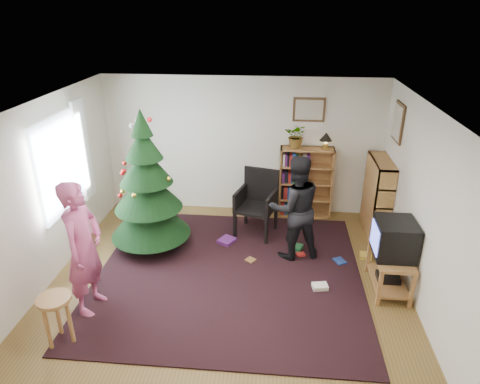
# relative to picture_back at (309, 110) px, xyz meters

# --- Properties ---
(floor) EXTENTS (5.00, 5.00, 0.00)m
(floor) POSITION_rel_picture_back_xyz_m (-1.15, -2.48, -1.95)
(floor) COLOR brown
(floor) RESTS_ON ground
(ceiling) EXTENTS (5.00, 5.00, 0.00)m
(ceiling) POSITION_rel_picture_back_xyz_m (-1.15, -2.48, 0.55)
(ceiling) COLOR white
(ceiling) RESTS_ON wall_back
(wall_back) EXTENTS (5.00, 0.02, 2.50)m
(wall_back) POSITION_rel_picture_back_xyz_m (-1.15, 0.02, -0.70)
(wall_back) COLOR silver
(wall_back) RESTS_ON floor
(wall_front) EXTENTS (5.00, 0.02, 2.50)m
(wall_front) POSITION_rel_picture_back_xyz_m (-1.15, -4.97, -0.70)
(wall_front) COLOR silver
(wall_front) RESTS_ON floor
(wall_left) EXTENTS (0.02, 5.00, 2.50)m
(wall_left) POSITION_rel_picture_back_xyz_m (-3.65, -2.48, -0.70)
(wall_left) COLOR silver
(wall_left) RESTS_ON floor
(wall_right) EXTENTS (0.02, 5.00, 2.50)m
(wall_right) POSITION_rel_picture_back_xyz_m (1.35, -2.48, -0.70)
(wall_right) COLOR silver
(wall_right) RESTS_ON floor
(rug) EXTENTS (3.80, 3.60, 0.02)m
(rug) POSITION_rel_picture_back_xyz_m (-1.15, -2.17, -1.94)
(rug) COLOR black
(rug) RESTS_ON floor
(window_pane) EXTENTS (0.04, 1.20, 1.40)m
(window_pane) POSITION_rel_picture_back_xyz_m (-3.62, -1.88, -0.45)
(window_pane) COLOR silver
(window_pane) RESTS_ON wall_left
(curtain) EXTENTS (0.06, 0.35, 1.60)m
(curtain) POSITION_rel_picture_back_xyz_m (-3.58, -1.18, -0.45)
(curtain) COLOR white
(curtain) RESTS_ON wall_left
(picture_back) EXTENTS (0.55, 0.03, 0.42)m
(picture_back) POSITION_rel_picture_back_xyz_m (0.00, 0.00, 0.00)
(picture_back) COLOR #4C3319
(picture_back) RESTS_ON wall_back
(picture_right) EXTENTS (0.03, 0.50, 0.60)m
(picture_right) POSITION_rel_picture_back_xyz_m (1.33, -0.73, 0.00)
(picture_right) COLOR #4C3319
(picture_right) RESTS_ON wall_right
(christmas_tree) EXTENTS (1.25, 1.25, 2.27)m
(christmas_tree) POSITION_rel_picture_back_xyz_m (-2.48, -1.52, -1.01)
(christmas_tree) COLOR #3F2816
(christmas_tree) RESTS_ON rug
(bookshelf_back) EXTENTS (0.95, 0.30, 1.30)m
(bookshelf_back) POSITION_rel_picture_back_xyz_m (0.01, -0.14, -1.29)
(bookshelf_back) COLOR olive
(bookshelf_back) RESTS_ON floor
(bookshelf_right) EXTENTS (0.30, 0.95, 1.30)m
(bookshelf_right) POSITION_rel_picture_back_xyz_m (1.19, -0.64, -1.29)
(bookshelf_right) COLOR olive
(bookshelf_right) RESTS_ON floor
(tv_stand) EXTENTS (0.47, 0.85, 0.55)m
(tv_stand) POSITION_rel_picture_back_xyz_m (1.07, -2.30, -1.63)
(tv_stand) COLOR olive
(tv_stand) RESTS_ON floor
(crt_tv) EXTENTS (0.52, 0.56, 0.49)m
(crt_tv) POSITION_rel_picture_back_xyz_m (1.07, -2.30, -1.16)
(crt_tv) COLOR black
(crt_tv) RESTS_ON tv_stand
(armchair) EXTENTS (0.75, 0.76, 1.11)m
(armchair) POSITION_rel_picture_back_xyz_m (-0.84, -0.83, -1.35)
(armchair) COLOR black
(armchair) RESTS_ON rug
(stool) EXTENTS (0.38, 0.38, 0.64)m
(stool) POSITION_rel_picture_back_xyz_m (-2.94, -3.71, -1.46)
(stool) COLOR olive
(stool) RESTS_ON floor
(person_standing) EXTENTS (0.48, 0.68, 1.77)m
(person_standing) POSITION_rel_picture_back_xyz_m (-2.83, -3.06, -1.06)
(person_standing) COLOR #B54877
(person_standing) RESTS_ON rug
(person_by_chair) EXTENTS (0.95, 0.83, 1.65)m
(person_by_chair) POSITION_rel_picture_back_xyz_m (-0.22, -1.58, -1.13)
(person_by_chair) COLOR black
(person_by_chair) RESTS_ON rug
(potted_plant) EXTENTS (0.47, 0.43, 0.44)m
(potted_plant) POSITION_rel_picture_back_xyz_m (-0.19, -0.14, -0.43)
(potted_plant) COLOR gray
(potted_plant) RESTS_ON bookshelf_back
(table_lamp) EXTENTS (0.22, 0.22, 0.29)m
(table_lamp) POSITION_rel_picture_back_xyz_m (0.31, -0.13, -0.45)
(table_lamp) COLOR #A57F33
(table_lamp) RESTS_ON bookshelf_back
(floor_clutter) EXTENTS (2.41, 1.32, 0.08)m
(floor_clutter) POSITION_rel_picture_back_xyz_m (-0.12, -1.69, -1.91)
(floor_clutter) COLOR #A51E19
(floor_clutter) RESTS_ON rug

